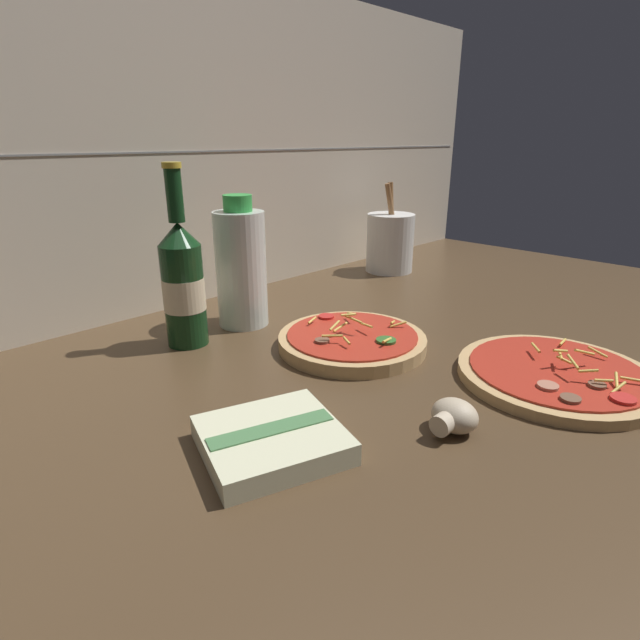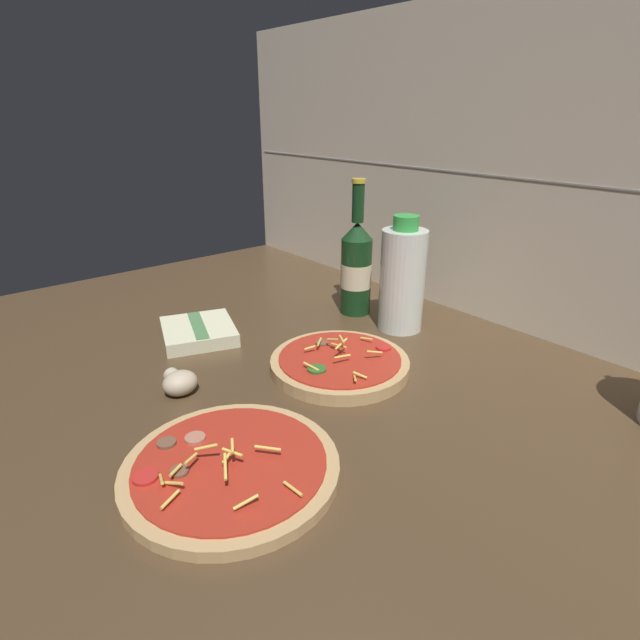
{
  "view_description": "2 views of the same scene",
  "coord_description": "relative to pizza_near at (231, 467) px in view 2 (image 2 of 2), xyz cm",
  "views": [
    {
      "loc": [
        -58.65,
        -36.29,
        32.37
      ],
      "look_at": [
        -11.23,
        10.39,
        7.95
      ],
      "focal_mm": 28.0,
      "sensor_mm": 36.0,
      "label": 1
    },
    {
      "loc": [
        46.43,
        -38.83,
        41.09
      ],
      "look_at": [
        -8.88,
        7.43,
        10.56
      ],
      "focal_mm": 28.0,
      "sensor_mm": 36.0,
      "label": 2
    }
  ],
  "objects": [
    {
      "name": "counter_slab",
      "position": [
        -4.67,
        17.24,
        -2.1
      ],
      "size": [
        160.0,
        90.0,
        2.5
      ],
      "color": "#4C3823",
      "rests_on": "ground"
    },
    {
      "name": "tile_backsplash",
      "position": [
        -4.67,
        62.74,
        26.65
      ],
      "size": [
        160.0,
        1.13,
        60.0
      ],
      "color": "beige",
      "rests_on": "ground"
    },
    {
      "name": "pizza_near",
      "position": [
        0.0,
        0.0,
        0.0
      ],
      "size": [
        24.9,
        24.9,
        4.43
      ],
      "color": "tan",
      "rests_on": "counter_slab"
    },
    {
      "name": "pizza_far",
      "position": [
        -10.48,
        26.2,
        0.25
      ],
      "size": [
        22.18,
        22.18,
        5.38
      ],
      "color": "tan",
      "rests_on": "counter_slab"
    },
    {
      "name": "beer_bottle",
      "position": [
        -26.9,
        45.25,
        8.83
      ],
      "size": [
        6.21,
        6.21,
        26.72
      ],
      "color": "#143819",
      "rests_on": "counter_slab"
    },
    {
      "name": "oil_bottle",
      "position": [
        -15.58,
        46.12,
        9.01
      ],
      "size": [
        8.3,
        8.3,
        21.45
      ],
      "color": "silver",
      "rests_on": "counter_slab"
    },
    {
      "name": "mushroom_left",
      "position": [
        -20.19,
        3.38,
        0.96
      ],
      "size": [
        5.42,
        5.16,
        3.62
      ],
      "color": "beige",
      "rests_on": "counter_slab"
    },
    {
      "name": "dish_towel",
      "position": [
        -36.07,
        14.58,
        0.36
      ],
      "size": [
        16.9,
        16.24,
        2.56
      ],
      "color": "beige",
      "rests_on": "counter_slab"
    }
  ]
}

